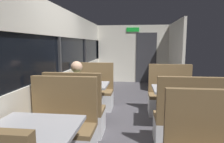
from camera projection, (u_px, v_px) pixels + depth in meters
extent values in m
cube|color=#423F44|center=(129.00, 121.00, 4.02)|extent=(3.30, 9.20, 0.02)
cube|color=beige|center=(60.00, 96.00, 4.12)|extent=(0.08, 8.40, 0.95)
cube|color=beige|center=(57.00, 21.00, 3.91)|extent=(0.08, 8.40, 0.60)
cube|color=black|center=(58.00, 55.00, 4.01)|extent=(0.03, 8.40, 0.75)
cube|color=#2D2D30|center=(59.00, 55.00, 4.00)|extent=(0.06, 0.08, 0.75)
cube|color=#2D2D30|center=(85.00, 51.00, 6.07)|extent=(0.06, 0.08, 0.75)
cube|color=#2D2D30|center=(98.00, 50.00, 8.13)|extent=(0.06, 0.08, 0.75)
cube|color=beige|center=(133.00, 54.00, 7.99)|extent=(2.90, 0.08, 2.30)
cube|color=#333338|center=(146.00, 58.00, 7.90)|extent=(0.80, 0.04, 2.00)
cube|color=green|center=(133.00, 30.00, 7.80)|extent=(0.50, 0.03, 0.16)
cube|color=beige|center=(175.00, 56.00, 6.65)|extent=(0.08, 2.40, 2.30)
cube|color=#99999E|center=(34.00, 128.00, 1.97)|extent=(0.90, 0.70, 0.04)
cube|color=brown|center=(60.00, 128.00, 2.66)|extent=(0.95, 0.50, 0.06)
cube|color=brown|center=(64.00, 99.00, 2.82)|extent=(0.95, 0.08, 0.65)
cylinder|color=#9E9EA3|center=(86.00, 102.00, 4.07)|extent=(0.10, 0.10, 0.70)
cube|color=#99999E|center=(86.00, 85.00, 4.02)|extent=(0.90, 0.70, 0.04)
cube|color=silver|center=(77.00, 122.00, 3.44)|extent=(0.95, 0.50, 0.39)
cube|color=brown|center=(76.00, 110.00, 3.41)|extent=(0.95, 0.50, 0.06)
cube|color=brown|center=(72.00, 93.00, 3.16)|extent=(0.95, 0.08, 0.65)
cube|color=silver|center=(93.00, 101.00, 4.74)|extent=(0.95, 0.50, 0.39)
cube|color=brown|center=(93.00, 92.00, 4.71)|extent=(0.95, 0.50, 0.06)
cube|color=brown|center=(94.00, 76.00, 4.87)|extent=(0.95, 0.08, 0.65)
cube|color=brown|center=(212.00, 120.00, 2.02)|extent=(0.95, 0.08, 0.65)
cylinder|color=#9E9EA3|center=(177.00, 109.00, 3.67)|extent=(0.10, 0.10, 0.70)
cube|color=#99999E|center=(178.00, 90.00, 3.62)|extent=(0.90, 0.70, 0.04)
cube|color=silver|center=(185.00, 132.00, 3.04)|extent=(0.95, 0.50, 0.39)
cube|color=brown|center=(186.00, 118.00, 3.01)|extent=(0.95, 0.50, 0.06)
cube|color=brown|center=(191.00, 100.00, 2.75)|extent=(0.95, 0.08, 0.65)
cube|color=silver|center=(170.00, 106.00, 4.34)|extent=(0.95, 0.50, 0.39)
cube|color=brown|center=(171.00, 96.00, 4.31)|extent=(0.95, 0.50, 0.06)
cube|color=brown|center=(170.00, 78.00, 4.47)|extent=(0.95, 0.08, 0.65)
cube|color=#26262D|center=(77.00, 120.00, 3.44)|extent=(0.30, 0.36, 0.45)
cube|color=#59724C|center=(77.00, 90.00, 3.42)|extent=(0.34, 0.22, 0.60)
sphere|color=tan|center=(77.00, 67.00, 3.38)|extent=(0.20, 0.20, 0.20)
cylinder|color=#59724C|center=(69.00, 87.00, 3.61)|extent=(0.07, 0.28, 0.07)
cylinder|color=#59724C|center=(90.00, 87.00, 3.57)|extent=(0.07, 0.28, 0.07)
cylinder|color=white|center=(89.00, 82.00, 4.00)|extent=(0.07, 0.07, 0.09)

